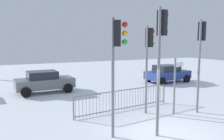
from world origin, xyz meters
name	(u,v)px	position (x,y,z in m)	size (l,w,h in m)	color
ground_plane	(166,133)	(0.00, 0.00, 0.00)	(60.00, 60.00, 0.00)	white
traffic_light_mid_right	(149,50)	(0.86, 2.53, 3.08)	(0.55, 0.37, 4.21)	slate
traffic_light_foreground_right	(117,51)	(-1.86, 0.52, 3.16)	(0.52, 0.42, 4.32)	slate
traffic_light_rear_right	(201,45)	(3.21, 1.56, 3.30)	(0.54, 0.39, 4.51)	slate
traffic_light_rear_left	(161,43)	(-0.32, 0.05, 3.44)	(0.54, 0.39, 4.69)	slate
direction_sign_post	(175,82)	(1.96, 1.86, 1.53)	(0.75, 0.30, 2.72)	slate
pedestrian_guard_railing	(124,100)	(-0.02, 3.33, 0.55)	(5.52, 0.69, 1.07)	slate
car_grey_near	(44,81)	(-2.94, 9.31, 0.77)	(3.87, 2.07, 1.47)	slate
car_blue_far	(167,73)	(7.11, 8.83, 0.77)	(3.90, 2.13, 1.47)	navy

